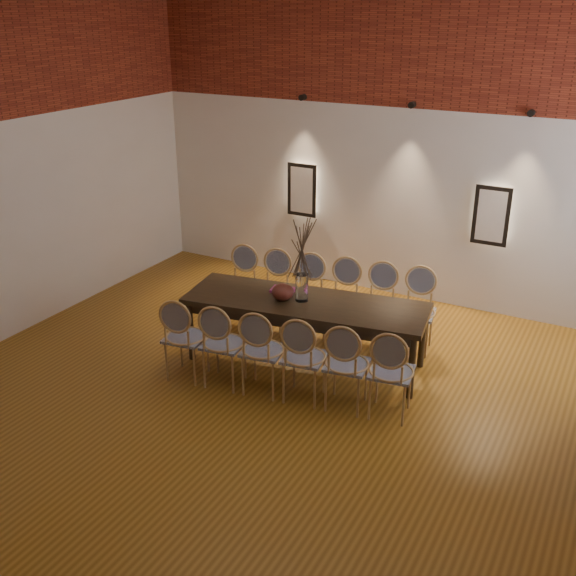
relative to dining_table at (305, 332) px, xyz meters
The scene contains 25 objects.
floor 1.24m from the dining_table, 85.28° to the right, with size 7.00×7.00×0.02m, color #98641D.
wall_back 2.88m from the dining_table, 87.65° to the left, with size 7.00×0.10×4.00m, color silver.
brick_band_back 3.68m from the dining_table, 87.58° to the left, with size 7.00×0.02×1.50m, color maroon.
niche_left 2.73m from the dining_table, 117.90° to the left, with size 0.36×0.06×0.66m, color #FFEAC6.
niche_right 2.82m from the dining_table, 58.41° to the left, with size 0.36×0.06×0.66m, color #FFEAC6.
spot_fixture_left 3.35m from the dining_table, 118.21° to the left, with size 0.08×0.08×0.10m, color black.
spot_fixture_mid 3.14m from the dining_table, 82.45° to the left, with size 0.08×0.08×0.10m, color black.
spot_fixture_right 3.56m from the dining_table, 52.88° to the left, with size 0.08×0.08×0.10m, color black.
dining_table is the anchor object (origin of this frame).
chair_near_a 1.30m from the dining_table, 138.44° to the right, with size 0.44×0.44×0.94m, color tan, non-canonical shape.
chair_near_b 0.96m from the dining_table, 124.20° to the right, with size 0.44×0.44×0.94m, color tan, non-canonical shape.
chair_near_c 0.74m from the dining_table, 98.46° to the right, with size 0.44×0.44×0.94m, color tan, non-canonical shape.
chair_near_d 0.74m from the dining_table, 63.91° to the right, with size 0.44×0.44×0.94m, color tan, non-canonical shape.
chair_near_e 0.96m from the dining_table, 38.17° to the right, with size 0.44×0.44×0.94m, color tan, non-canonical shape.
chair_near_f 1.30m from the dining_table, 23.93° to the right, with size 0.44×0.44×0.94m, color tan, non-canonical shape.
chair_far_a 1.30m from the dining_table, 156.07° to the left, with size 0.44×0.44×0.94m, color tan, non-canonical shape.
chair_far_b 0.96m from the dining_table, 141.83° to the left, with size 0.44×0.44×0.94m, color tan, non-canonical shape.
chair_far_c 0.74m from the dining_table, 116.09° to the left, with size 0.44×0.44×0.94m, color tan, non-canonical shape.
chair_far_d 0.74m from the dining_table, 81.54° to the left, with size 0.44×0.44×0.94m, color tan, non-canonical shape.
chair_far_e 0.96m from the dining_table, 55.80° to the left, with size 0.44×0.44×0.94m, color tan, non-canonical shape.
chair_far_f 1.30m from the dining_table, 41.56° to the left, with size 0.44×0.44×0.94m, color tan, non-canonical shape.
vase 0.53m from the dining_table, behind, with size 0.14×0.14×0.30m, color silver.
dried_branches 0.98m from the dining_table, behind, with size 0.50×0.50×0.70m, color #453628, non-canonical shape.
bowl 0.53m from the dining_table, 159.51° to the right, with size 0.24×0.24×0.18m, color #582318.
book 0.53m from the dining_table, 161.11° to the left, with size 0.26×0.18×0.03m, color #902B64.
Camera 1 is at (2.86, -4.71, 3.69)m, focal length 42.00 mm.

